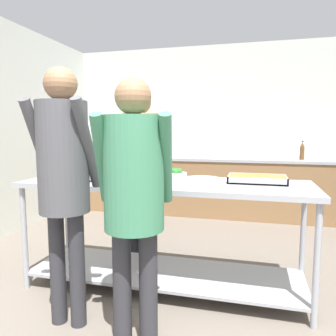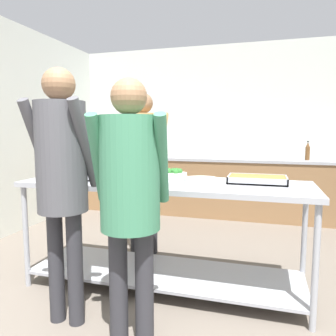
{
  "view_description": "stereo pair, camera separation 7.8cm",
  "coord_description": "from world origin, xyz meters",
  "px_view_note": "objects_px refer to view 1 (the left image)",
  "views": [
    {
      "loc": [
        0.57,
        -1.09,
        1.31
      ],
      "look_at": [
        -0.13,
        1.54,
        0.99
      ],
      "focal_mm": 35.0,
      "sensor_mm": 36.0,
      "label": 1
    },
    {
      "loc": [
        0.64,
        -1.07,
        1.31
      ],
      "look_at": [
        -0.13,
        1.54,
        0.99
      ],
      "focal_mm": 35.0,
      "sensor_mm": 36.0,
      "label": 2
    }
  ],
  "objects_px": {
    "plate_stack": "(202,182)",
    "broccoli_bowl": "(174,175)",
    "serving_tray_vegetables": "(81,176)",
    "cook_behind_counter": "(141,156)",
    "serving_tray_roast": "(257,179)",
    "guest_serving_right": "(64,168)",
    "sauce_pan": "(127,177)",
    "water_bottle": "(302,151)",
    "guest_serving_left": "(134,185)"
  },
  "relations": [
    {
      "from": "serving_tray_vegetables",
      "to": "cook_behind_counter",
      "type": "height_order",
      "value": "cook_behind_counter"
    },
    {
      "from": "sauce_pan",
      "to": "cook_behind_counter",
      "type": "relative_size",
      "value": 0.23
    },
    {
      "from": "serving_tray_vegetables",
      "to": "cook_behind_counter",
      "type": "relative_size",
      "value": 0.26
    },
    {
      "from": "sauce_pan",
      "to": "water_bottle",
      "type": "height_order",
      "value": "water_bottle"
    },
    {
      "from": "plate_stack",
      "to": "sauce_pan",
      "type": "bearing_deg",
      "value": 179.21
    },
    {
      "from": "plate_stack",
      "to": "guest_serving_right",
      "type": "relative_size",
      "value": 0.16
    },
    {
      "from": "broccoli_bowl",
      "to": "serving_tray_vegetables",
      "type": "bearing_deg",
      "value": -167.42
    },
    {
      "from": "guest_serving_right",
      "to": "sauce_pan",
      "type": "bearing_deg",
      "value": 69.52
    },
    {
      "from": "broccoli_bowl",
      "to": "guest_serving_right",
      "type": "distance_m",
      "value": 0.98
    },
    {
      "from": "plate_stack",
      "to": "serving_tray_roast",
      "type": "height_order",
      "value": "plate_stack"
    },
    {
      "from": "guest_serving_left",
      "to": "plate_stack",
      "type": "bearing_deg",
      "value": 64.42
    },
    {
      "from": "serving_tray_roast",
      "to": "cook_behind_counter",
      "type": "relative_size",
      "value": 0.27
    },
    {
      "from": "plate_stack",
      "to": "water_bottle",
      "type": "xyz_separation_m",
      "value": [
        1.03,
        2.55,
        0.09
      ]
    },
    {
      "from": "broccoli_bowl",
      "to": "serving_tray_roast",
      "type": "distance_m",
      "value": 0.68
    },
    {
      "from": "serving_tray_vegetables",
      "to": "water_bottle",
      "type": "xyz_separation_m",
      "value": [
        2.09,
        2.47,
        0.09
      ]
    },
    {
      "from": "serving_tray_vegetables",
      "to": "cook_behind_counter",
      "type": "bearing_deg",
      "value": 68.65
    },
    {
      "from": "plate_stack",
      "to": "broccoli_bowl",
      "type": "bearing_deg",
      "value": 137.77
    },
    {
      "from": "serving_tray_vegetables",
      "to": "serving_tray_roast",
      "type": "relative_size",
      "value": 0.97
    },
    {
      "from": "broccoli_bowl",
      "to": "sauce_pan",
      "type": "bearing_deg",
      "value": -143.63
    },
    {
      "from": "broccoli_bowl",
      "to": "cook_behind_counter",
      "type": "xyz_separation_m",
      "value": [
        -0.49,
        0.56,
        0.1
      ]
    },
    {
      "from": "serving_tray_vegetables",
      "to": "guest_serving_left",
      "type": "distance_m",
      "value": 1.04
    },
    {
      "from": "sauce_pan",
      "to": "guest_serving_left",
      "type": "xyz_separation_m",
      "value": [
        0.3,
        -0.65,
        0.05
      ]
    },
    {
      "from": "serving_tray_roast",
      "to": "cook_behind_counter",
      "type": "bearing_deg",
      "value": 155.39
    },
    {
      "from": "sauce_pan",
      "to": "serving_tray_roast",
      "type": "relative_size",
      "value": 0.85
    },
    {
      "from": "cook_behind_counter",
      "to": "guest_serving_left",
      "type": "bearing_deg",
      "value": -72.19
    },
    {
      "from": "broccoli_bowl",
      "to": "serving_tray_roast",
      "type": "xyz_separation_m",
      "value": [
        0.68,
        0.02,
        -0.01
      ]
    },
    {
      "from": "serving_tray_vegetables",
      "to": "serving_tray_roast",
      "type": "bearing_deg",
      "value": 7.73
    },
    {
      "from": "broccoli_bowl",
      "to": "guest_serving_left",
      "type": "relative_size",
      "value": 0.13
    },
    {
      "from": "serving_tray_vegetables",
      "to": "cook_behind_counter",
      "type": "xyz_separation_m",
      "value": [
        0.29,
        0.73,
        0.12
      ]
    },
    {
      "from": "plate_stack",
      "to": "cook_behind_counter",
      "type": "distance_m",
      "value": 1.12
    },
    {
      "from": "serving_tray_vegetables",
      "to": "guest_serving_right",
      "type": "distance_m",
      "value": 0.69
    },
    {
      "from": "guest_serving_right",
      "to": "water_bottle",
      "type": "distance_m",
      "value": 3.62
    },
    {
      "from": "sauce_pan",
      "to": "guest_serving_right",
      "type": "bearing_deg",
      "value": -110.48
    },
    {
      "from": "sauce_pan",
      "to": "plate_stack",
      "type": "height_order",
      "value": "sauce_pan"
    },
    {
      "from": "cook_behind_counter",
      "to": "serving_tray_vegetables",
      "type": "bearing_deg",
      "value": -111.35
    },
    {
      "from": "serving_tray_roast",
      "to": "guest_serving_right",
      "type": "relative_size",
      "value": 0.27
    },
    {
      "from": "guest_serving_left",
      "to": "water_bottle",
      "type": "height_order",
      "value": "guest_serving_left"
    },
    {
      "from": "broccoli_bowl",
      "to": "serving_tray_roast",
      "type": "bearing_deg",
      "value": 1.99
    },
    {
      "from": "guest_serving_right",
      "to": "plate_stack",
      "type": "bearing_deg",
      "value": 34.2
    },
    {
      "from": "sauce_pan",
      "to": "serving_tray_vegetables",
      "type": "bearing_deg",
      "value": 171.21
    },
    {
      "from": "sauce_pan",
      "to": "cook_behind_counter",
      "type": "distance_m",
      "value": 0.82
    },
    {
      "from": "broccoli_bowl",
      "to": "serving_tray_roast",
      "type": "height_order",
      "value": "broccoli_bowl"
    },
    {
      "from": "sauce_pan",
      "to": "guest_serving_left",
      "type": "height_order",
      "value": "guest_serving_left"
    },
    {
      "from": "guest_serving_left",
      "to": "guest_serving_right",
      "type": "bearing_deg",
      "value": 171.06
    },
    {
      "from": "guest_serving_right",
      "to": "water_bottle",
      "type": "height_order",
      "value": "guest_serving_right"
    },
    {
      "from": "broccoli_bowl",
      "to": "cook_behind_counter",
      "type": "relative_size",
      "value": 0.12
    },
    {
      "from": "sauce_pan",
      "to": "guest_serving_left",
      "type": "distance_m",
      "value": 0.72
    },
    {
      "from": "sauce_pan",
      "to": "cook_behind_counter",
      "type": "height_order",
      "value": "cook_behind_counter"
    },
    {
      "from": "serving_tray_roast",
      "to": "serving_tray_vegetables",
      "type": "bearing_deg",
      "value": -172.27
    },
    {
      "from": "serving_tray_vegetables",
      "to": "sauce_pan",
      "type": "relative_size",
      "value": 1.14
    }
  ]
}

